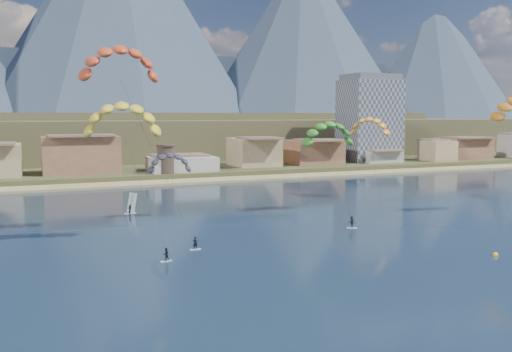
# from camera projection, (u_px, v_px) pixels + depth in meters

# --- Properties ---
(ground) EXTENTS (2400.00, 2400.00, 0.00)m
(ground) POSITION_uv_depth(u_px,v_px,m) (377.00, 308.00, 54.75)
(ground) COLOR black
(ground) RESTS_ON ground
(beach) EXTENTS (2200.00, 12.00, 0.90)m
(beach) POSITION_uv_depth(u_px,v_px,m) (155.00, 183.00, 152.16)
(beach) COLOR tan
(beach) RESTS_ON ground
(land) EXTENTS (2200.00, 900.00, 4.00)m
(land) POSITION_uv_depth(u_px,v_px,m) (64.00, 133.00, 569.52)
(land) COLOR brown
(land) RESTS_ON ground
(foothills) EXTENTS (940.00, 210.00, 18.00)m
(foothills) POSITION_uv_depth(u_px,v_px,m) (147.00, 135.00, 275.87)
(foothills) COLOR brown
(foothills) RESTS_ON ground
(mountain_ridge) EXTENTS (2060.00, 480.00, 400.00)m
(mountain_ridge) POSITION_uv_depth(u_px,v_px,m) (39.00, 23.00, 789.47)
(mountain_ridge) COLOR #2D394B
(mountain_ridge) RESTS_ON ground
(apartment_tower) EXTENTS (20.00, 16.00, 32.00)m
(apartment_tower) POSITION_uv_depth(u_px,v_px,m) (369.00, 118.00, 202.48)
(apartment_tower) COLOR gray
(apartment_tower) RESTS_ON ground
(watchtower) EXTENTS (5.82, 5.82, 8.60)m
(watchtower) POSITION_uv_depth(u_px,v_px,m) (166.00, 159.00, 160.71)
(watchtower) COLOR #47382D
(watchtower) RESTS_ON ground
(kitesurfer_red) EXTENTS (15.12, 17.94, 32.93)m
(kitesurfer_red) POSITION_uv_depth(u_px,v_px,m) (119.00, 58.00, 85.89)
(kitesurfer_red) COLOR silver
(kitesurfer_red) RESTS_ON ground
(kitesurfer_yellow) EXTENTS (12.68, 18.10, 24.10)m
(kitesurfer_yellow) POSITION_uv_depth(u_px,v_px,m) (123.00, 114.00, 81.73)
(kitesurfer_yellow) COLOR silver
(kitesurfer_yellow) RESTS_ON ground
(kitesurfer_green) EXTENTS (11.32, 18.57, 21.75)m
(kitesurfer_green) POSITION_uv_depth(u_px,v_px,m) (329.00, 131.00, 107.04)
(kitesurfer_green) COLOR silver
(kitesurfer_green) RESTS_ON ground
(distant_kite_dark) EXTENTS (8.67, 6.01, 14.30)m
(distant_kite_dark) POSITION_uv_depth(u_px,v_px,m) (170.00, 159.00, 101.36)
(distant_kite_dark) COLOR #262626
(distant_kite_dark) RESTS_ON ground
(distant_kite_orange) EXTENTS (9.22, 9.80, 20.33)m
(distant_kite_orange) POSITION_uv_depth(u_px,v_px,m) (370.00, 123.00, 126.95)
(distant_kite_orange) COLOR #262626
(distant_kite_orange) RESTS_ON ground
(windsurfer) EXTENTS (2.35, 2.58, 4.05)m
(windsurfer) POSITION_uv_depth(u_px,v_px,m) (131.00, 207.00, 106.71)
(windsurfer) COLOR silver
(windsurfer) RESTS_ON ground
(buoy) EXTENTS (0.78, 0.78, 0.78)m
(buoy) POSITION_uv_depth(u_px,v_px,m) (495.00, 255.00, 74.86)
(buoy) COLOR yellow
(buoy) RESTS_ON ground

